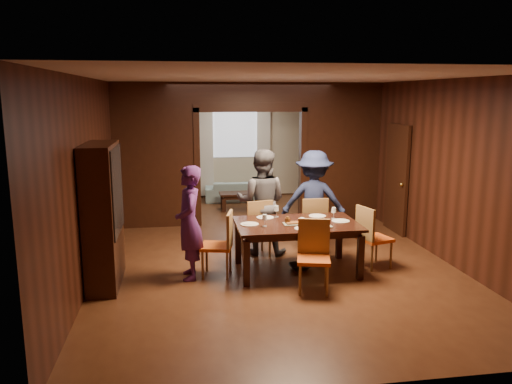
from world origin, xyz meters
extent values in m
plane|color=#4A2514|center=(0.00, 0.00, 0.00)|extent=(9.00, 9.00, 0.00)
cube|color=silver|center=(0.00, 0.00, 2.90)|extent=(5.50, 9.00, 0.02)
cube|color=black|center=(0.00, 4.50, 1.45)|extent=(5.50, 0.02, 2.90)
cube|color=black|center=(-2.75, 0.00, 1.45)|extent=(0.02, 9.00, 2.90)
cube|color=black|center=(2.75, 0.00, 1.45)|extent=(0.02, 9.00, 2.90)
cube|color=black|center=(-1.93, 1.60, 1.20)|extent=(1.65, 0.15, 2.40)
cube|color=black|center=(1.93, 1.60, 1.20)|extent=(1.65, 0.15, 2.40)
cube|color=black|center=(0.00, 1.60, 2.65)|extent=(5.50, 0.15, 0.50)
cube|color=beige|center=(0.00, 4.47, 1.45)|extent=(5.40, 0.04, 2.85)
imported|color=#502264|center=(-1.34, -1.44, 0.83)|extent=(0.43, 0.62, 1.66)
imported|color=#4E4C53|center=(-0.12, -0.45, 0.89)|extent=(1.03, 0.90, 1.77)
imported|color=#1C2447|center=(0.80, -0.39, 0.86)|extent=(1.25, 0.93, 1.73)
imported|color=#92B9BF|center=(0.05, 3.85, 0.25)|extent=(1.78, 0.78, 0.51)
imported|color=black|center=(0.33, -1.36, 0.80)|extent=(0.33, 0.33, 0.08)
cube|color=black|center=(0.26, -1.41, 0.38)|extent=(1.83, 1.14, 0.76)
cube|color=black|center=(-0.15, 2.87, 0.20)|extent=(0.80, 0.50, 0.40)
cube|color=black|center=(-2.53, -1.50, 1.00)|extent=(0.40, 1.20, 2.00)
cube|color=black|center=(2.70, 0.50, 1.05)|extent=(0.06, 0.90, 2.10)
cube|color=silver|center=(0.00, 4.44, 1.70)|extent=(1.20, 0.03, 1.30)
cube|color=white|center=(-0.75, 4.40, 1.25)|extent=(0.35, 0.06, 2.40)
cube|color=white|center=(0.75, 4.40, 1.25)|extent=(0.35, 0.06, 2.40)
cylinder|color=silver|center=(-0.46, -1.40, 0.77)|extent=(0.27, 0.27, 0.01)
cylinder|color=white|center=(-0.16, -1.03, 0.77)|extent=(0.27, 0.27, 0.01)
cylinder|color=white|center=(0.68, -1.07, 0.77)|extent=(0.27, 0.27, 0.01)
cylinder|color=white|center=(0.94, -1.43, 0.77)|extent=(0.27, 0.27, 0.01)
cylinder|color=silver|center=(0.28, -1.77, 0.77)|extent=(0.27, 0.27, 0.01)
cube|color=gray|center=(0.19, -1.50, 0.78)|extent=(0.30, 0.20, 0.04)
cube|color=gray|center=(0.56, -1.68, 0.78)|extent=(0.30, 0.20, 0.04)
cylinder|color=silver|center=(0.27, -1.67, 0.83)|extent=(0.07, 0.07, 0.14)
camera|label=1|loc=(-1.47, -8.49, 2.65)|focal=35.00mm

